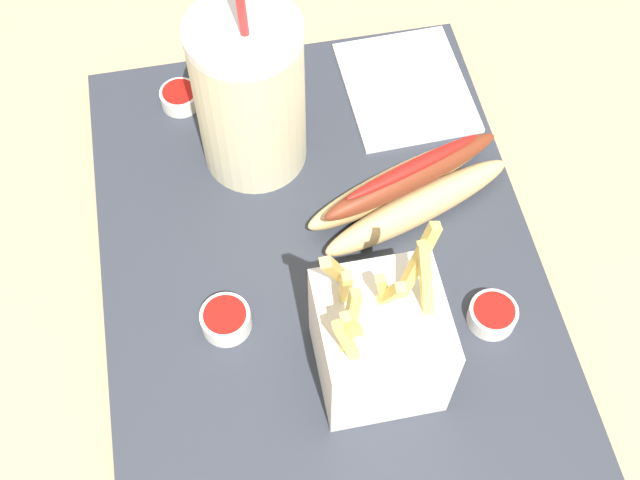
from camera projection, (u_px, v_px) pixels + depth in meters
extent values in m
cube|color=tan|center=(320.00, 276.00, 0.71)|extent=(2.40, 2.40, 0.02)
cube|color=#2D333D|center=(320.00, 264.00, 0.69)|extent=(0.48, 0.36, 0.02)
cylinder|color=beige|center=(250.00, 100.00, 0.68)|extent=(0.09, 0.09, 0.14)
cylinder|color=white|center=(243.00, 32.00, 0.61)|extent=(0.09, 0.09, 0.01)
cube|color=white|center=(380.00, 342.00, 0.59)|extent=(0.09, 0.09, 0.10)
cube|color=#E5C660|center=(348.00, 331.00, 0.52)|extent=(0.02, 0.02, 0.08)
cube|color=#E5C660|center=(350.00, 348.00, 0.53)|extent=(0.02, 0.02, 0.06)
cube|color=#E5C660|center=(414.00, 268.00, 0.54)|extent=(0.02, 0.03, 0.09)
cube|color=#E5C660|center=(337.00, 271.00, 0.53)|extent=(0.04, 0.03, 0.09)
cube|color=#E5C660|center=(426.00, 285.00, 0.53)|extent=(0.03, 0.01, 0.07)
cube|color=#E5C660|center=(346.00, 294.00, 0.55)|extent=(0.02, 0.01, 0.07)
cube|color=#E5C660|center=(386.00, 297.00, 0.54)|extent=(0.03, 0.02, 0.07)
cube|color=#E5C660|center=(357.00, 327.00, 0.53)|extent=(0.02, 0.02, 0.06)
cube|color=#E5C660|center=(385.00, 296.00, 0.55)|extent=(0.01, 0.02, 0.06)
ellipsoid|color=#DBB775|center=(418.00, 207.00, 0.69)|extent=(0.09, 0.18, 0.03)
ellipsoid|color=#DBB775|center=(400.00, 183.00, 0.70)|extent=(0.09, 0.18, 0.03)
ellipsoid|color=maroon|center=(412.00, 176.00, 0.67)|extent=(0.08, 0.16, 0.02)
ellipsoid|color=red|center=(413.00, 166.00, 0.66)|extent=(0.05, 0.12, 0.01)
cylinder|color=white|center=(180.00, 98.00, 0.76)|extent=(0.04, 0.04, 0.02)
cylinder|color=#B2140F|center=(179.00, 93.00, 0.76)|extent=(0.03, 0.03, 0.01)
cylinder|color=white|center=(226.00, 320.00, 0.64)|extent=(0.04, 0.04, 0.02)
cylinder|color=#B2140F|center=(225.00, 316.00, 0.64)|extent=(0.03, 0.03, 0.01)
cylinder|color=white|center=(492.00, 315.00, 0.65)|extent=(0.04, 0.04, 0.02)
cylinder|color=#B2140F|center=(494.00, 312.00, 0.64)|extent=(0.03, 0.03, 0.01)
cube|color=white|center=(406.00, 87.00, 0.78)|extent=(0.14, 0.12, 0.00)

